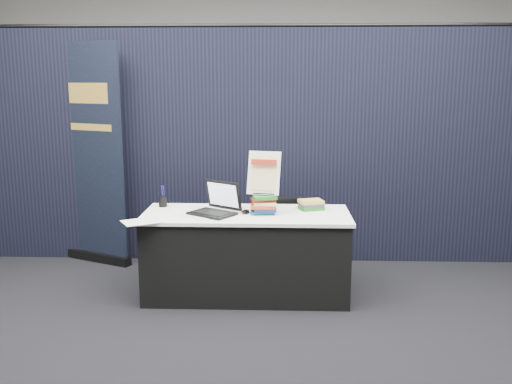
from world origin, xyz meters
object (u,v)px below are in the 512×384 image
(book_stack_short, at_px, (310,205))
(pullup_banner, at_px, (88,167))
(display_table, at_px, (246,254))
(info_sign, at_px, (264,174))
(book_stack_tall, at_px, (264,204))
(stacking_chair, at_px, (284,237))
(laptop, at_px, (213,206))

(book_stack_short, height_order, pullup_banner, pullup_banner)
(display_table, height_order, info_sign, info_sign)
(display_table, distance_m, book_stack_tall, 0.48)
(book_stack_tall, bearing_deg, book_stack_short, 24.58)
(display_table, relative_size, book_stack_short, 7.41)
(stacking_chair, bearing_deg, info_sign, -124.31)
(book_stack_tall, relative_size, info_sign, 0.58)
(display_table, relative_size, pullup_banner, 0.79)
(laptop, distance_m, book_stack_short, 0.88)
(laptop, height_order, book_stack_tall, laptop)
(book_stack_short, xyz_separation_m, pullup_banner, (-2.26, 0.78, 0.21))
(display_table, xyz_separation_m, book_stack_short, (0.56, 0.17, 0.42))
(display_table, height_order, book_stack_tall, book_stack_tall)
(laptop, xyz_separation_m, book_stack_short, (0.86, 0.20, -0.02))
(book_stack_tall, relative_size, book_stack_short, 0.91)
(book_stack_short, bearing_deg, info_sign, -159.03)
(book_stack_short, height_order, info_sign, info_sign)
(display_table, distance_m, info_sign, 0.74)
(display_table, height_order, book_stack_short, book_stack_short)
(info_sign, bearing_deg, stacking_chair, 74.11)
(info_sign, distance_m, stacking_chair, 0.76)
(display_table, bearing_deg, laptop, -174.11)
(display_table, xyz_separation_m, pullup_banner, (-1.69, 0.95, 0.63))
(pullup_banner, bearing_deg, display_table, -4.66)
(pullup_banner, relative_size, stacking_chair, 2.87)
(book_stack_tall, bearing_deg, display_table, 172.12)
(book_stack_tall, height_order, book_stack_short, book_stack_tall)
(display_table, relative_size, book_stack_tall, 8.11)
(display_table, distance_m, book_stack_short, 0.72)
(stacking_chair, bearing_deg, book_stack_tall, -122.22)
(book_stack_short, bearing_deg, pullup_banner, 160.93)
(book_stack_tall, height_order, pullup_banner, pullup_banner)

